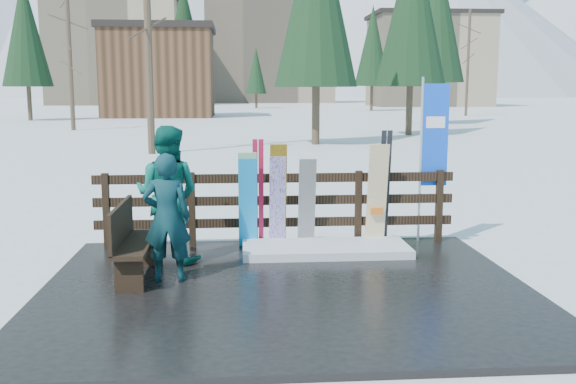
{
  "coord_description": "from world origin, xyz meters",
  "views": [
    {
      "loc": [
        -0.57,
        -7.62,
        2.47
      ],
      "look_at": [
        0.1,
        1.0,
        1.1
      ],
      "focal_mm": 40.0,
      "sensor_mm": 36.0,
      "label": 1
    }
  ],
  "objects": [
    {
      "name": "snowboard_0",
      "position": [
        -0.44,
        1.98,
        0.78
      ],
      "size": [
        0.28,
        0.33,
        1.4
      ],
      "primitive_type": "cube",
      "rotation": [
        0.21,
        0.0,
        0.0
      ],
      "color": "#119BF5",
      "rests_on": "deck"
    },
    {
      "name": "snowboard_5",
      "position": [
        1.55,
        1.98,
        0.88
      ],
      "size": [
        0.3,
        0.29,
        1.59
      ],
      "primitive_type": "cube",
      "rotation": [
        0.17,
        0.0,
        0.0
      ],
      "color": "white",
      "rests_on": "deck"
    },
    {
      "name": "fence",
      "position": [
        0.0,
        2.2,
        0.74
      ],
      "size": [
        5.6,
        0.1,
        1.15
      ],
      "color": "black",
      "rests_on": "deck"
    },
    {
      "name": "deck",
      "position": [
        0.0,
        0.0,
        0.04
      ],
      "size": [
        6.0,
        5.0,
        0.08
      ],
      "primitive_type": "cube",
      "color": "black",
      "rests_on": "ground"
    },
    {
      "name": "snowboard_3",
      "position": [
        0.01,
        1.98,
        0.79
      ],
      "size": [
        0.25,
        0.33,
        1.43
      ],
      "primitive_type": "cube",
      "rotation": [
        0.21,
        0.0,
        0.0
      ],
      "color": "white",
      "rests_on": "deck"
    },
    {
      "name": "person_front",
      "position": [
        -1.48,
        0.35,
        0.9
      ],
      "size": [
        0.61,
        0.41,
        1.63
      ],
      "primitive_type": "imported",
      "rotation": [
        0.0,
        0.0,
        3.17
      ],
      "color": "#0D473C",
      "rests_on": "deck"
    },
    {
      "name": "snowboard_1",
      "position": [
        -0.44,
        1.98,
        0.82
      ],
      "size": [
        0.28,
        0.36,
        1.49
      ],
      "primitive_type": "cube",
      "rotation": [
        0.22,
        0.0,
        0.0
      ],
      "color": "white",
      "rests_on": "deck"
    },
    {
      "name": "snow_patch",
      "position": [
        0.7,
        1.6,
        0.14
      ],
      "size": [
        2.46,
        1.0,
        0.12
      ],
      "primitive_type": "cube",
      "color": "white",
      "rests_on": "deck"
    },
    {
      "name": "rental_flag",
      "position": [
        2.46,
        2.25,
        1.69
      ],
      "size": [
        0.45,
        0.04,
        2.6
      ],
      "color": "silver",
      "rests_on": "deck"
    },
    {
      "name": "resort_buildings",
      "position": [
        1.03,
        115.41,
        9.81
      ],
      "size": [
        73.0,
        87.6,
        22.6
      ],
      "color": "tan",
      "rests_on": "ground"
    },
    {
      "name": "trees",
      "position": [
        3.23,
        49.73,
        5.84
      ],
      "size": [
        42.17,
        68.61,
        12.91
      ],
      "color": "#382B1E",
      "rests_on": "ground"
    },
    {
      "name": "ski_pair_a",
      "position": [
        -0.28,
        2.05,
        0.92
      ],
      "size": [
        0.16,
        0.25,
        1.68
      ],
      "color": "#B3163A",
      "rests_on": "deck"
    },
    {
      "name": "ski_pair_b",
      "position": [
        1.67,
        2.05,
        0.98
      ],
      "size": [
        0.17,
        0.25,
        1.8
      ],
      "color": "black",
      "rests_on": "deck"
    },
    {
      "name": "person_back",
      "position": [
        -1.57,
        1.3,
        1.04
      ],
      "size": [
        1.1,
        0.95,
        1.92
      ],
      "primitive_type": "imported",
      "rotation": [
        0.0,
        0.0,
        2.86
      ],
      "color": "#095A4D",
      "rests_on": "deck"
    },
    {
      "name": "snowboard_2",
      "position": [
        0.02,
        1.98,
        0.88
      ],
      "size": [
        0.25,
        0.39,
        1.61
      ],
      "primitive_type": "cube",
      "rotation": [
        0.23,
        0.0,
        0.0
      ],
      "color": "#EAAA0D",
      "rests_on": "deck"
    },
    {
      "name": "ground",
      "position": [
        0.0,
        0.0,
        0.0
      ],
      "size": [
        700.0,
        700.0,
        0.0
      ],
      "primitive_type": "plane",
      "color": "white",
      "rests_on": "ground"
    },
    {
      "name": "snowboard_4",
      "position": [
        0.46,
        1.98,
        0.77
      ],
      "size": [
        0.26,
        0.31,
        1.38
      ],
      "primitive_type": "cube",
      "rotation": [
        0.2,
        0.0,
        0.0
      ],
      "color": "black",
      "rests_on": "deck"
    },
    {
      "name": "bench",
      "position": [
        -1.97,
        0.49,
        0.6
      ],
      "size": [
        0.41,
        1.5,
        0.97
      ],
      "color": "black",
      "rests_on": "deck"
    }
  ]
}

